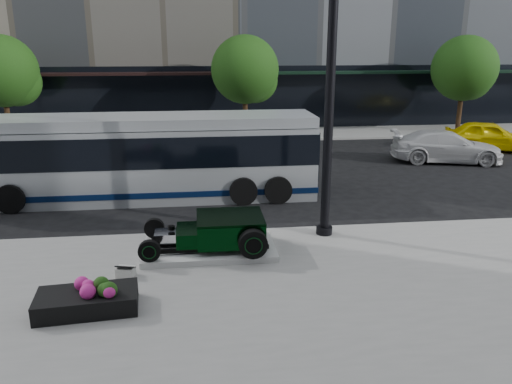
{
  "coord_description": "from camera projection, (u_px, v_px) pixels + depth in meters",
  "views": [
    {
      "loc": [
        -1.77,
        -15.57,
        5.32
      ],
      "look_at": [
        -0.14,
        -1.86,
        1.2
      ],
      "focal_mm": 35.0,
      "sensor_mm": 36.0,
      "label": 1
    }
  ],
  "objects": [
    {
      "name": "hot_rod",
      "position": [
        222.0,
        230.0,
        12.86
      ],
      "size": [
        3.22,
        2.0,
        0.81
      ],
      "color": "black",
      "rests_on": "display_plinth"
    },
    {
      "name": "info_plaque",
      "position": [
        126.0,
        271.0,
        11.58
      ],
      "size": [
        0.46,
        0.39,
        0.31
      ],
      "color": "silver",
      "rests_on": "sidewalk_near"
    },
    {
      "name": "transit_bus",
      "position": [
        144.0,
        157.0,
        17.59
      ],
      "size": [
        12.12,
        2.88,
        2.92
      ],
      "color": "silver",
      "rests_on": "ground"
    },
    {
      "name": "yellow_taxi",
      "position": [
        489.0,
        136.0,
        25.7
      ],
      "size": [
        4.74,
        3.39,
        1.5
      ],
      "primitive_type": "imported",
      "rotation": [
        0.0,
        0.0,
        1.16
      ],
      "color": "#FEE406",
      "rests_on": "ground"
    },
    {
      "name": "flower_planter",
      "position": [
        87.0,
        300.0,
        10.06
      ],
      "size": [
        2.07,
        1.17,
        0.65
      ],
      "color": "black",
      "rests_on": "sidewalk_near"
    },
    {
      "name": "white_sedan",
      "position": [
        446.0,
        147.0,
        23.17
      ],
      "size": [
        5.33,
        3.15,
        1.45
      ],
      "primitive_type": "imported",
      "rotation": [
        0.0,
        0.0,
        1.33
      ],
      "color": "silver",
      "rests_on": "ground"
    },
    {
      "name": "street_trees",
      "position": [
        247.0,
        72.0,
        28.03
      ],
      "size": [
        29.8,
        3.8,
        5.7
      ],
      "color": "black",
      "rests_on": "sidewalk_far"
    },
    {
      "name": "display_plinth",
      "position": [
        209.0,
        249.0,
        12.97
      ],
      "size": [
        3.4,
        1.8,
        0.15
      ],
      "primitive_type": "cube",
      "color": "silver",
      "rests_on": "sidewalk_near"
    },
    {
      "name": "ground",
      "position": [
        254.0,
        211.0,
        16.54
      ],
      "size": [
        120.0,
        120.0,
        0.0
      ],
      "primitive_type": "plane",
      "color": "black",
      "rests_on": "ground"
    },
    {
      "name": "sidewalk_far",
      "position": [
        227.0,
        135.0,
        29.84
      ],
      "size": [
        70.0,
        4.0,
        0.12
      ],
      "primitive_type": "cube",
      "color": "gray",
      "rests_on": "ground"
    },
    {
      "name": "lamppost",
      "position": [
        330.0,
        97.0,
        13.11
      ],
      "size": [
        0.46,
        0.46,
        8.33
      ],
      "color": "black",
      "rests_on": "sidewalk_near"
    }
  ]
}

